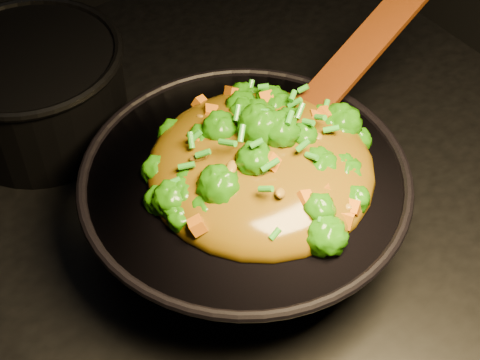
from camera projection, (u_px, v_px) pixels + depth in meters
stovetop at (177, 360)px, 1.33m from camera, size 1.20×0.90×0.90m
wok at (245, 206)px, 0.92m from camera, size 0.39×0.39×0.11m
stir_fry at (261, 144)px, 0.85m from camera, size 0.32×0.32×0.09m
spatula at (345, 70)px, 0.93m from camera, size 0.29×0.10×0.12m
back_pot at (37, 91)px, 1.04m from camera, size 0.29×0.29×0.14m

